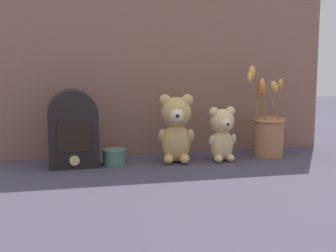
% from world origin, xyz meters
% --- Properties ---
extents(ground_plane, '(4.00, 4.00, 0.00)m').
position_xyz_m(ground_plane, '(0.00, 0.00, 0.00)').
color(ground_plane, '#3D3847').
extents(backdrop_wall, '(1.29, 0.02, 0.77)m').
position_xyz_m(backdrop_wall, '(0.00, 0.17, 0.39)').
color(backdrop_wall, '#845B4C').
rests_on(backdrop_wall, ground).
extents(teddy_bear_large, '(0.13, 0.12, 0.24)m').
position_xyz_m(teddy_bear_large, '(0.03, 0.00, 0.12)').
color(teddy_bear_large, tan).
rests_on(teddy_bear_large, ground).
extents(teddy_bear_medium, '(0.10, 0.10, 0.19)m').
position_xyz_m(teddy_bear_medium, '(0.19, -0.01, 0.10)').
color(teddy_bear_medium, '#DBBC84').
rests_on(teddy_bear_medium, ground).
extents(flower_vase, '(0.15, 0.14, 0.33)m').
position_xyz_m(flower_vase, '(0.38, 0.02, 0.09)').
color(flower_vase, '#AD7047').
rests_on(flower_vase, ground).
extents(vintage_radio, '(0.16, 0.11, 0.26)m').
position_xyz_m(vintage_radio, '(-0.33, 0.02, 0.13)').
color(vintage_radio, black).
rests_on(vintage_radio, ground).
extents(decorative_tin_tall, '(0.08, 0.08, 0.05)m').
position_xyz_m(decorative_tin_tall, '(-0.19, 0.01, 0.03)').
color(decorative_tin_tall, '#47705B').
rests_on(decorative_tin_tall, ground).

